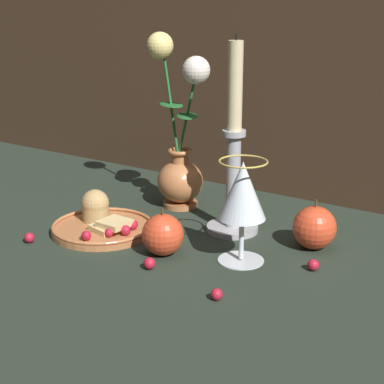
{
  "coord_description": "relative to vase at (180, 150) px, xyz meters",
  "views": [
    {
      "loc": [
        0.6,
        -0.82,
        0.42
      ],
      "look_at": [
        0.06,
        -0.0,
        0.1
      ],
      "focal_mm": 60.0,
      "sensor_mm": 36.0,
      "label": 1
    }
  ],
  "objects": [
    {
      "name": "berry_front_center",
      "position": [
        0.13,
        -0.27,
        -0.11
      ],
      "size": [
        0.02,
        0.02,
        0.02
      ],
      "primitive_type": "sphere",
      "color": "#AD192D",
      "rests_on": "ground_plane"
    },
    {
      "name": "wine_glass",
      "position": [
        0.23,
        -0.17,
        -0.0
      ],
      "size": [
        0.08,
        0.08,
        0.17
      ],
      "color": "silver",
      "rests_on": "ground_plane"
    },
    {
      "name": "berry_under_candlestick",
      "position": [
        0.34,
        -0.13,
        -0.11
      ],
      "size": [
        0.02,
        0.02,
        0.02
      ],
      "primitive_type": "sphere",
      "color": "#AD192D",
      "rests_on": "ground_plane"
    },
    {
      "name": "berry_near_plate",
      "position": [
        -0.11,
        -0.3,
        -0.11
      ],
      "size": [
        0.02,
        0.02,
        0.02
      ],
      "primitive_type": "sphere",
      "color": "#AD192D",
      "rests_on": "ground_plane"
    },
    {
      "name": "apple_beside_vase",
      "position": [
        0.31,
        -0.05,
        -0.08
      ],
      "size": [
        0.07,
        0.07,
        0.08
      ],
      "color": "#D14223",
      "rests_on": "ground_plane"
    },
    {
      "name": "apple_near_glass",
      "position": [
        0.11,
        -0.21,
        -0.08
      ],
      "size": [
        0.07,
        0.07,
        0.08
      ],
      "color": "#D14223",
      "rests_on": "ground_plane"
    },
    {
      "name": "plate_with_pastries",
      "position": [
        -0.04,
        -0.19,
        -0.1
      ],
      "size": [
        0.18,
        0.18,
        0.07
      ],
      "color": "#B77042",
      "rests_on": "ground_plane"
    },
    {
      "name": "berry_by_glass_stem",
      "position": [
        0.27,
        -0.3,
        -0.11
      ],
      "size": [
        0.02,
        0.02,
        0.02
      ],
      "primitive_type": "sphere",
      "color": "#AD192D",
      "rests_on": "ground_plane"
    },
    {
      "name": "candlestick",
      "position": [
        0.15,
        -0.06,
        0.01
      ],
      "size": [
        0.09,
        0.09,
        0.34
      ],
      "color": "#A3A3A8",
      "rests_on": "ground_plane"
    },
    {
      "name": "ground_plane",
      "position": [
        0.08,
        -0.16,
        -0.11
      ],
      "size": [
        2.4,
        2.4,
        0.0
      ],
      "primitive_type": "plane",
      "color": "#232D23",
      "rests_on": "ground"
    },
    {
      "name": "vase",
      "position": [
        0.0,
        0.0,
        0.0
      ],
      "size": [
        0.13,
        0.09,
        0.34
      ],
      "color": "#B77042",
      "rests_on": "ground_plane"
    }
  ]
}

